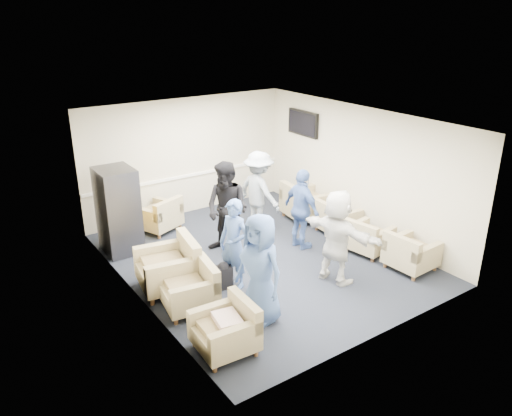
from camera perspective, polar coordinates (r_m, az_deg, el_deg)
floor at (r=9.74m, az=0.62°, el=-5.77°), size 6.00×6.00×0.00m
ceiling at (r=8.83m, az=0.69°, el=9.99°), size 6.00×6.00×0.00m
back_wall at (r=11.66m, az=-7.90°, el=5.82°), size 5.00×0.02×2.70m
front_wall at (r=7.15m, az=14.67°, el=-5.05°), size 5.00×0.02×2.70m
left_wall at (r=8.12m, az=-13.94°, el=-1.71°), size 0.02×6.00×2.70m
right_wall at (r=10.76m, az=11.64°, el=4.24°), size 0.02×6.00×2.70m
chair_rail at (r=11.77m, az=-7.74°, el=3.70°), size 4.98×0.04×0.06m
tv at (r=11.82m, az=5.39°, el=9.62°), size 0.10×1.00×0.58m
armchair_left_near at (r=7.18m, az=-3.22°, el=-13.82°), size 0.84×0.84×0.63m
armchair_left_mid at (r=8.14m, az=-7.30°, el=-9.28°), size 0.93×0.93×0.65m
armchair_left_far at (r=8.71m, az=-9.64°, el=-6.80°), size 1.09×1.09×0.76m
armchair_right_near at (r=9.62m, az=17.13°, el=-5.09°), size 0.82×0.82×0.63m
armchair_right_midnear at (r=10.07m, az=12.63°, el=-3.46°), size 0.86×0.86×0.60m
armchair_right_midfar at (r=10.85m, az=9.08°, el=-1.29°), size 0.80×0.80×0.61m
armchair_right_far at (r=11.46m, az=5.46°, el=0.44°), size 1.01×1.01×0.72m
armchair_corner at (r=11.01m, az=-10.94°, el=-0.99°), size 1.05×1.05×0.65m
vending_machine at (r=10.07m, az=-15.44°, el=-0.30°), size 0.69×0.81×1.71m
backpack at (r=8.67m, az=-3.73°, el=-7.60°), size 0.33×0.27×0.49m
pillow at (r=7.09m, az=-3.31°, el=-12.72°), size 0.40×0.49×0.13m
person_front_left at (r=7.52m, az=0.46°, el=-6.99°), size 0.72×0.95×1.75m
person_mid_left at (r=8.49m, az=-2.52°, el=-4.14°), size 0.55×0.67×1.58m
person_back_left at (r=9.59m, az=-3.30°, el=-0.14°), size 1.02×1.12×1.86m
person_back_right at (r=10.69m, az=0.33°, el=1.90°), size 0.82×1.22×1.75m
person_mid_right at (r=9.90m, az=5.26°, el=-0.17°), size 0.41×0.97×1.64m
person_front_right at (r=8.73m, az=9.24°, el=-3.25°), size 0.80×1.64×1.70m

